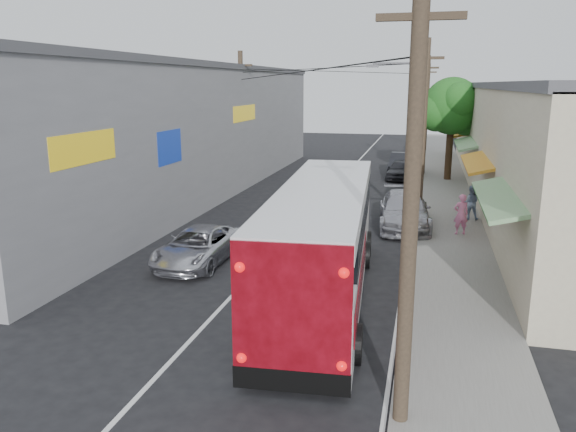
# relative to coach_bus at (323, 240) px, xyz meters

# --- Properties ---
(ground) EXTENTS (120.00, 120.00, 0.00)m
(ground) POSITION_rel_coach_bus_xyz_m (-2.61, -4.10, -1.72)
(ground) COLOR black
(ground) RESTS_ON ground
(sidewalk) EXTENTS (3.00, 80.00, 0.12)m
(sidewalk) POSITION_rel_coach_bus_xyz_m (3.89, 15.90, -1.66)
(sidewalk) COLOR slate
(sidewalk) RESTS_ON ground
(building_right) EXTENTS (7.09, 40.00, 6.25)m
(building_right) POSITION_rel_coach_bus_xyz_m (8.38, 17.90, 1.43)
(building_right) COLOR beige
(building_right) RESTS_ON ground
(building_left) EXTENTS (7.20, 36.00, 7.25)m
(building_left) POSITION_rel_coach_bus_xyz_m (-11.10, 13.90, 1.93)
(building_left) COLOR gray
(building_left) RESTS_ON ground
(utility_poles) EXTENTS (11.80, 45.28, 8.00)m
(utility_poles) POSITION_rel_coach_bus_xyz_m (0.52, 16.23, 2.41)
(utility_poles) COLOR #473828
(utility_poles) RESTS_ON ground
(street_tree) EXTENTS (4.40, 4.00, 6.60)m
(street_tree) POSITION_rel_coach_bus_xyz_m (4.27, 21.92, 2.95)
(street_tree) COLOR #3F2B19
(street_tree) RESTS_ON ground
(coach_bus) EXTENTS (3.34, 11.67, 3.32)m
(coach_bus) POSITION_rel_coach_bus_xyz_m (0.00, 0.00, 0.00)
(coach_bus) COLOR white
(coach_bus) RESTS_ON ground
(jeepney) EXTENTS (2.18, 4.52, 1.24)m
(jeepney) POSITION_rel_coach_bus_xyz_m (-4.79, 1.98, -1.10)
(jeepney) COLOR silver
(jeepney) RESTS_ON ground
(parked_suv) EXTENTS (2.54, 5.41, 1.53)m
(parked_suv) POSITION_rel_coach_bus_xyz_m (1.99, 8.90, -0.96)
(parked_suv) COLOR #A2A2AA
(parked_suv) RESTS_ON ground
(parked_car_mid) EXTENTS (1.90, 3.92, 1.29)m
(parked_car_mid) POSITION_rel_coach_bus_xyz_m (1.19, 21.90, -1.08)
(parked_car_mid) COLOR #242529
(parked_car_mid) RESTS_ON ground
(parked_car_far) EXTENTS (1.77, 4.64, 1.51)m
(parked_car_far) POSITION_rel_coach_bus_xyz_m (1.19, 23.71, -0.96)
(parked_car_far) COLOR black
(parked_car_far) RESTS_ON ground
(pedestrian_near) EXTENTS (0.71, 0.57, 1.68)m
(pedestrian_near) POSITION_rel_coach_bus_xyz_m (4.31, 7.84, -0.76)
(pedestrian_near) COLOR pink
(pedestrian_near) RESTS_ON sidewalk
(pedestrian_far) EXTENTS (0.77, 0.61, 1.57)m
(pedestrian_far) POSITION_rel_coach_bus_xyz_m (4.88, 10.66, -0.81)
(pedestrian_far) COLOR #8198BC
(pedestrian_far) RESTS_ON sidewalk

